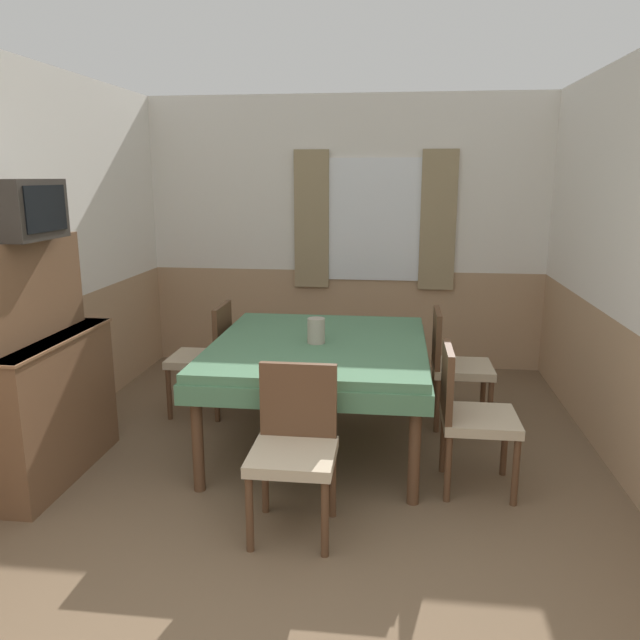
% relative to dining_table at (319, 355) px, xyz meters
% --- Properties ---
extents(wall_back, '(4.21, 0.10, 2.60)m').
position_rel_dining_table_xyz_m(wall_back, '(0.03, 1.98, 0.66)').
color(wall_back, white).
rests_on(wall_back, ground_plane).
extents(wall_left, '(0.05, 4.69, 2.60)m').
position_rel_dining_table_xyz_m(wall_left, '(-1.92, -0.19, 0.65)').
color(wall_left, white).
rests_on(wall_left, ground_plane).
extents(wall_right, '(0.05, 4.69, 2.60)m').
position_rel_dining_table_xyz_m(wall_right, '(1.94, -0.19, 0.65)').
color(wall_right, white).
rests_on(wall_right, ground_plane).
extents(dining_table, '(1.47, 1.69, 0.75)m').
position_rel_dining_table_xyz_m(dining_table, '(0.00, 0.00, 0.00)').
color(dining_table, '#4C7A56').
rests_on(dining_table, ground_plane).
extents(chair_right_far, '(0.44, 0.44, 0.88)m').
position_rel_dining_table_xyz_m(chair_right_far, '(0.96, 0.51, -0.17)').
color(chair_right_far, brown).
rests_on(chair_right_far, ground_plane).
extents(chair_head_near, '(0.44, 0.44, 0.88)m').
position_rel_dining_table_xyz_m(chair_head_near, '(-0.00, -1.07, -0.17)').
color(chair_head_near, brown).
rests_on(chair_head_near, ground_plane).
extents(chair_right_near, '(0.44, 0.44, 0.88)m').
position_rel_dining_table_xyz_m(chair_right_near, '(0.96, -0.51, -0.17)').
color(chair_right_near, brown).
rests_on(chair_right_near, ground_plane).
extents(chair_left_far, '(0.44, 0.44, 0.88)m').
position_rel_dining_table_xyz_m(chair_left_far, '(-0.96, 0.51, -0.17)').
color(chair_left_far, brown).
rests_on(chair_left_far, ground_plane).
extents(sideboard, '(0.46, 1.12, 1.50)m').
position_rel_dining_table_xyz_m(sideboard, '(-1.67, -0.66, -0.01)').
color(sideboard, brown).
rests_on(sideboard, ground_plane).
extents(tv, '(0.29, 0.50, 0.34)m').
position_rel_dining_table_xyz_m(tv, '(-1.62, -0.70, 1.01)').
color(tv, '#2D2823').
rests_on(tv, sideboard).
extents(vase, '(0.12, 0.12, 0.17)m').
position_rel_dining_table_xyz_m(vase, '(-0.02, -0.04, 0.19)').
color(vase, '#A39989').
rests_on(vase, dining_table).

